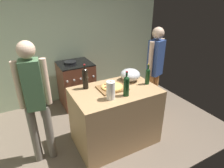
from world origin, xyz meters
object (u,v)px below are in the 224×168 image
(mixing_bowl, at_px, (130,75))
(paper_towel_roll, at_px, (111,90))
(wine_bottle_amber, at_px, (148,76))
(person_in_stripes, at_px, (35,98))
(stove, at_px, (76,84))
(person_in_red, at_px, (155,67))
(wine_bottle_green, at_px, (85,78))
(wine_bottle_clear, at_px, (126,85))
(pizza, at_px, (112,87))

(mixing_bowl, relative_size, paper_towel_roll, 1.25)
(wine_bottle_amber, relative_size, person_in_stripes, 0.19)
(stove, bearing_deg, person_in_red, -42.16)
(person_in_red, bearing_deg, person_in_stripes, -174.52)
(mixing_bowl, distance_m, wine_bottle_green, 0.73)
(mixing_bowl, xyz_separation_m, wine_bottle_clear, (-0.32, -0.39, 0.06))
(wine_bottle_clear, distance_m, person_in_stripes, 1.16)
(mixing_bowl, relative_size, person_in_stripes, 0.18)
(mixing_bowl, bearing_deg, wine_bottle_amber, -56.09)
(wine_bottle_clear, height_order, wine_bottle_green, wine_bottle_green)
(mixing_bowl, xyz_separation_m, wine_bottle_green, (-0.72, 0.07, 0.07))
(person_in_stripes, bearing_deg, stove, 53.89)
(mixing_bowl, xyz_separation_m, paper_towel_roll, (-0.55, -0.38, 0.03))
(pizza, distance_m, paper_towel_roll, 0.31)
(pizza, xyz_separation_m, wine_bottle_green, (-0.33, 0.19, 0.13))
(wine_bottle_amber, bearing_deg, wine_bottle_green, 161.17)
(pizza, height_order, wine_bottle_amber, wine_bottle_amber)
(pizza, height_order, mixing_bowl, mixing_bowl)
(stove, height_order, person_in_red, person_in_red)
(paper_towel_roll, bearing_deg, wine_bottle_green, 111.32)
(pizza, distance_m, person_in_stripes, 1.04)
(paper_towel_roll, distance_m, wine_bottle_green, 0.48)
(mixing_bowl, height_order, stove, mixing_bowl)
(stove, xyz_separation_m, person_in_red, (1.15, -1.04, 0.50))
(paper_towel_roll, bearing_deg, stove, 88.96)
(wine_bottle_amber, bearing_deg, person_in_stripes, 172.87)
(mixing_bowl, distance_m, person_in_stripes, 1.42)
(wine_bottle_clear, relative_size, person_in_red, 0.21)
(wine_bottle_amber, xyz_separation_m, person_in_red, (0.48, 0.39, -0.07))
(wine_bottle_green, xyz_separation_m, person_in_stripes, (-0.70, -0.10, -0.09))
(pizza, distance_m, wine_bottle_green, 0.41)
(wine_bottle_amber, height_order, stove, wine_bottle_amber)
(pizza, bearing_deg, wine_bottle_amber, -11.22)
(wine_bottle_clear, xyz_separation_m, stove, (-0.20, 1.60, -0.59))
(wine_bottle_clear, distance_m, person_in_red, 1.11)
(mixing_bowl, xyz_separation_m, person_in_stripes, (-1.42, -0.03, -0.02))
(paper_towel_roll, bearing_deg, wine_bottle_clear, -4.35)
(wine_bottle_clear, bearing_deg, paper_towel_roll, 175.65)
(person_in_red, bearing_deg, pizza, -164.34)
(wine_bottle_amber, bearing_deg, person_in_red, 39.59)
(mixing_bowl, relative_size, wine_bottle_green, 0.85)
(wine_bottle_clear, bearing_deg, person_in_red, 30.25)
(pizza, xyz_separation_m, person_in_red, (1.02, 0.29, 0.03))
(paper_towel_roll, height_order, stove, paper_towel_roll)
(wine_bottle_clear, bearing_deg, stove, 96.97)
(paper_towel_roll, relative_size, stove, 0.26)
(pizza, relative_size, wine_bottle_clear, 0.91)
(person_in_stripes, relative_size, person_in_red, 1.01)
(stove, distance_m, person_in_stripes, 1.61)
(wine_bottle_green, bearing_deg, pizza, -29.89)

